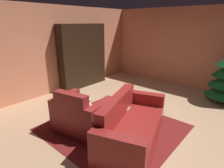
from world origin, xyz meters
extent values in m
plane|color=tan|center=(0.00, 0.00, 0.00)|extent=(7.80, 7.80, 0.00)
cube|color=#D7805B|center=(0.00, 3.28, 1.29)|extent=(5.94, 0.06, 2.57)
cube|color=#D7805B|center=(-2.94, 0.00, 1.29)|extent=(0.06, 6.62, 2.57)
cube|color=maroon|center=(-0.16, -0.46, 0.00)|extent=(2.52, 2.37, 0.01)
cube|color=black|center=(-2.55, 0.94, 1.02)|extent=(0.03, 1.74, 2.05)
cube|color=black|center=(-2.71, 1.80, 1.02)|extent=(0.35, 0.02, 2.05)
cube|color=black|center=(-2.71, 0.08, 1.02)|extent=(0.35, 0.03, 2.05)
cube|color=black|center=(-2.71, 0.94, 0.01)|extent=(0.32, 1.69, 0.03)
cube|color=black|center=(-2.71, 0.94, 0.42)|extent=(0.32, 1.69, 0.03)
cube|color=black|center=(-2.71, 0.94, 0.82)|extent=(0.32, 1.69, 0.02)
cube|color=black|center=(-2.71, 0.94, 1.22)|extent=(0.32, 1.69, 0.02)
cube|color=black|center=(-2.71, 0.94, 1.63)|extent=(0.32, 1.69, 0.02)
cube|color=black|center=(-2.71, 0.94, 2.03)|extent=(0.32, 1.69, 0.03)
cube|color=black|center=(-2.84, 0.94, 0.75)|extent=(0.05, 1.03, 0.65)
cube|color=black|center=(-2.82, 0.94, 0.75)|extent=(0.03, 1.06, 0.68)
cube|color=gold|center=(-2.79, 1.76, 0.16)|extent=(0.17, 0.03, 0.27)
cube|color=#377649|center=(-2.76, 1.72, 0.15)|extent=(0.24, 0.04, 0.25)
cube|color=#0C7B9A|center=(-2.77, 1.68, 0.18)|extent=(0.21, 0.04, 0.31)
cube|color=teal|center=(-2.78, 1.63, 0.19)|extent=(0.20, 0.04, 0.34)
cube|color=#85508D|center=(-2.79, 1.59, 0.17)|extent=(0.18, 0.04, 0.29)
cube|color=gold|center=(-2.78, 1.54, 0.16)|extent=(0.20, 0.04, 0.26)
cube|color=#B9B498|center=(-2.77, 1.50, 0.15)|extent=(0.21, 0.03, 0.26)
cube|color=red|center=(-2.77, 1.46, 0.19)|extent=(0.22, 0.04, 0.33)
cube|color=gold|center=(-2.77, 1.42, 0.17)|extent=(0.21, 0.03, 0.28)
cube|color=red|center=(-2.80, 1.75, 1.36)|extent=(0.16, 0.03, 0.25)
cube|color=orange|center=(-2.76, 1.71, 1.38)|extent=(0.24, 0.04, 0.28)
cube|color=#80548E|center=(-2.80, 1.67, 1.37)|extent=(0.16, 0.05, 0.26)
cube|color=gold|center=(-2.78, 1.62, 1.40)|extent=(0.19, 0.05, 0.33)
cube|color=#224A96|center=(-2.80, 1.58, 1.41)|extent=(0.16, 0.03, 0.34)
cube|color=#3A8731|center=(-2.76, 1.54, 1.37)|extent=(0.23, 0.05, 0.27)
cube|color=#35873B|center=(-2.80, 1.74, 1.75)|extent=(0.17, 0.04, 0.22)
cube|color=#443B1B|center=(-2.78, 1.69, 1.80)|extent=(0.20, 0.04, 0.31)
cube|color=#1B7284|center=(-2.77, 1.64, 1.78)|extent=(0.21, 0.05, 0.27)
cube|color=#183B94|center=(-2.78, 1.59, 1.78)|extent=(0.19, 0.03, 0.28)
cube|color=#3F3920|center=(-2.76, 1.55, 1.80)|extent=(0.24, 0.03, 0.31)
cube|color=#417341|center=(-2.78, 1.50, 1.79)|extent=(0.19, 0.04, 0.29)
cube|color=gold|center=(-2.75, 1.45, 1.79)|extent=(0.26, 0.05, 0.30)
cube|color=maroon|center=(-0.62, -0.89, 0.21)|extent=(0.85, 0.91, 0.41)
cube|color=maroon|center=(-0.56, -1.19, 0.65)|extent=(0.73, 0.31, 0.47)
cube|color=maroon|center=(-0.20, -0.80, 0.34)|extent=(0.32, 0.80, 0.67)
cube|color=maroon|center=(-1.05, -0.98, 0.34)|extent=(0.32, 0.80, 0.67)
ellipsoid|color=tan|center=(-0.60, -0.81, 0.50)|extent=(0.31, 0.23, 0.18)
sphere|color=tan|center=(-0.66, -0.69, 0.55)|extent=(0.13, 0.13, 0.13)
cube|color=maroon|center=(0.43, -0.60, 0.22)|extent=(1.25, 1.66, 0.44)
cube|color=maroon|center=(0.13, -0.70, 0.65)|extent=(0.65, 1.46, 0.42)
cube|color=maroon|center=(0.70, -1.39, 0.33)|extent=(0.83, 0.44, 0.67)
cube|color=maroon|center=(0.16, 0.19, 0.33)|extent=(0.83, 0.44, 0.67)
cylinder|color=black|center=(-0.02, -0.38, 0.22)|extent=(0.04, 0.04, 0.45)
cylinder|color=black|center=(-0.27, -0.22, 0.22)|extent=(0.04, 0.04, 0.45)
cylinder|color=black|center=(-0.27, -0.53, 0.22)|extent=(0.04, 0.04, 0.45)
cylinder|color=silver|center=(-0.19, -0.37, 0.46)|extent=(0.62, 0.62, 0.02)
cube|color=gray|center=(-0.15, -0.35, 0.48)|extent=(0.18, 0.17, 0.02)
cube|color=gold|center=(-0.15, -0.35, 0.50)|extent=(0.16, 0.14, 0.03)
cube|color=#305283|center=(-0.15, -0.34, 0.53)|extent=(0.18, 0.18, 0.02)
cube|color=gray|center=(-0.15, -0.35, 0.55)|extent=(0.18, 0.16, 0.02)
cube|color=#467D51|center=(-0.16, -0.35, 0.56)|extent=(0.20, 0.12, 0.02)
cylinder|color=#12612B|center=(-0.09, -0.24, 0.55)|extent=(0.08, 0.08, 0.17)
cylinder|color=#12612B|center=(-0.09, -0.24, 0.66)|extent=(0.03, 0.03, 0.06)
sphere|color=red|center=(1.06, 2.89, 0.53)|extent=(0.07, 0.07, 0.07)
sphere|color=yellow|center=(0.92, 2.43, 0.70)|extent=(0.06, 0.06, 0.06)
camera|label=1|loc=(2.03, -3.02, 2.10)|focal=29.61mm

